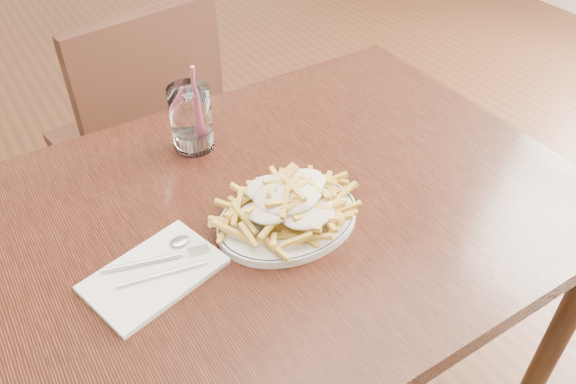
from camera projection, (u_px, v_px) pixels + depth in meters
table at (259, 242)px, 1.05m from camera, size 1.20×0.80×0.75m
chair_far at (144, 131)px, 1.63m from camera, size 0.46×0.46×0.89m
fries_plate at (288, 219)px, 0.97m from camera, size 0.27×0.24×0.02m
loaded_fries at (288, 199)px, 0.94m from camera, size 0.26×0.23×0.07m
napkin at (154, 274)px, 0.88m from camera, size 0.23×0.18×0.01m
cutlery at (152, 269)px, 0.88m from camera, size 0.18×0.09×0.01m
water_glass at (192, 122)px, 1.11m from camera, size 0.08×0.08×0.18m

